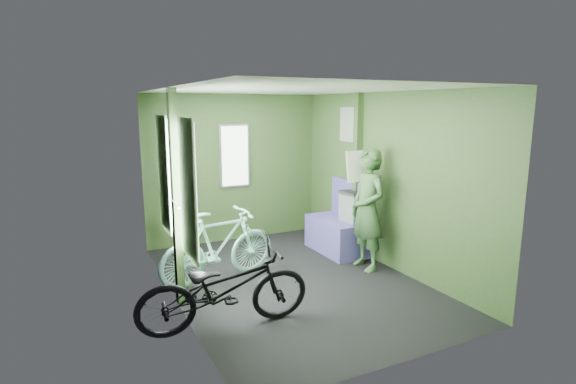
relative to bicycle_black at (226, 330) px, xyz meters
name	(u,v)px	position (x,y,z in m)	size (l,w,h in m)	color
room	(287,165)	(1.08, 0.86, 1.44)	(4.00, 4.02, 2.31)	black
bicycle_black	(226,330)	(0.00, 0.00, 0.00)	(0.58, 1.66, 0.87)	black
bicycle_mint	(220,282)	(0.33, 1.20, 0.00)	(0.43, 1.53, 0.92)	#85D2BB
passenger	(368,210)	(2.21, 0.79, 0.80)	(0.38, 0.64, 1.58)	#375B31
waste_box	(353,223)	(2.38, 1.34, 0.46)	(0.27, 0.38, 0.92)	gray
bench_seat	(339,231)	(2.27, 1.55, 0.31)	(0.55, 0.99, 1.04)	navy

